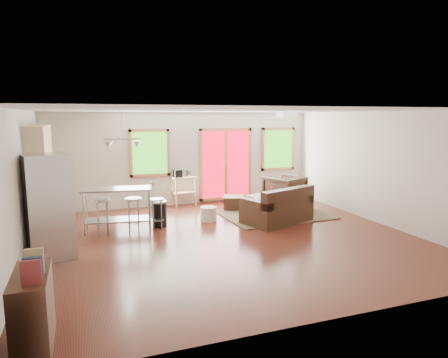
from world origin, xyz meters
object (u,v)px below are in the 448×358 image
object	(u,v)px
island	(117,202)
loveseat	(278,208)
coffee_table	(268,197)
kitchen_cart	(183,181)
refrigerator	(49,207)
ottoman	(234,203)
armchair	(284,189)
rug	(274,214)

from	to	relation	value
island	loveseat	bearing A→B (deg)	-9.21
coffee_table	kitchen_cart	size ratio (longest dim) A/B	1.21
island	kitchen_cart	world-z (taller)	kitchen_cart
refrigerator	coffee_table	bearing A→B (deg)	6.15
ottoman	refrigerator	distance (m)	5.03
coffee_table	ottoman	bearing A→B (deg)	148.32
kitchen_cart	ottoman	bearing A→B (deg)	-38.62
coffee_table	refrigerator	xyz separation A→B (m)	(-5.18, -1.85, 0.55)
refrigerator	loveseat	bearing A→B (deg)	-5.13
coffee_table	kitchen_cart	distance (m)	2.44
armchair	island	world-z (taller)	island
rug	refrigerator	distance (m)	5.39
coffee_table	loveseat	bearing A→B (deg)	-104.64
ottoman	refrigerator	bearing A→B (deg)	-151.95
rug	coffee_table	size ratio (longest dim) A/B	2.10
rug	armchair	size ratio (longest dim) A/B	2.75
armchair	island	size ratio (longest dim) A/B	0.60
ottoman	kitchen_cart	world-z (taller)	kitchen_cart
armchair	refrigerator	world-z (taller)	refrigerator
rug	island	xyz separation A→B (m)	(-3.86, -0.11, 0.64)
coffee_table	rug	bearing A→B (deg)	-96.83
ottoman	refrigerator	world-z (taller)	refrigerator
rug	coffee_table	distance (m)	0.57
rug	ottoman	xyz separation A→B (m)	(-0.74, 0.93, 0.17)
rug	kitchen_cart	world-z (taller)	kitchen_cart
ottoman	island	bearing A→B (deg)	-161.69
rug	refrigerator	xyz separation A→B (m)	(-5.13, -1.41, 0.91)
refrigerator	island	distance (m)	1.84
loveseat	kitchen_cart	xyz separation A→B (m)	(-1.66, 2.55, 0.36)
coffee_table	refrigerator	distance (m)	5.53
loveseat	kitchen_cart	size ratio (longest dim) A/B	1.78
island	refrigerator	bearing A→B (deg)	-134.15
loveseat	ottoman	world-z (taller)	loveseat
rug	kitchen_cart	distance (m)	2.75
island	kitchen_cart	size ratio (longest dim) A/B	1.53
refrigerator	armchair	bearing A→B (deg)	7.25
coffee_table	island	xyz separation A→B (m)	(-3.91, -0.54, 0.28)
coffee_table	armchair	distance (m)	0.77
coffee_table	kitchen_cart	xyz separation A→B (m)	(-1.96, 1.42, 0.32)
rug	refrigerator	size ratio (longest dim) A/B	1.40
refrigerator	island	bearing A→B (deg)	32.34
rug	armchair	world-z (taller)	armchair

